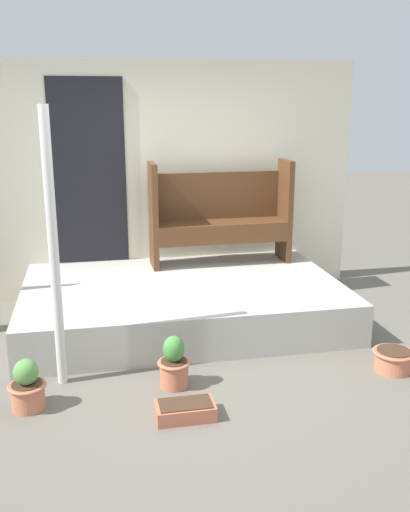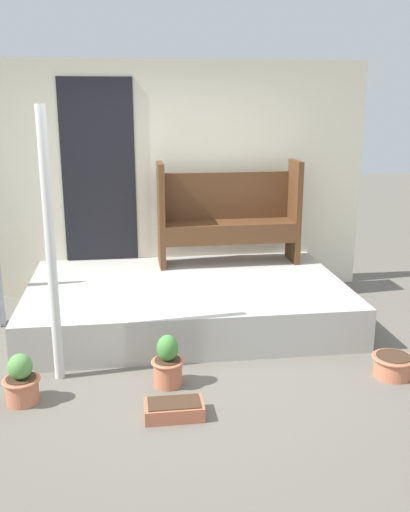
{
  "view_description": "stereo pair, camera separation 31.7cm",
  "coord_description": "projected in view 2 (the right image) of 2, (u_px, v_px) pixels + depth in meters",
  "views": [
    {
      "loc": [
        -0.68,
        -4.36,
        2.17
      ],
      "look_at": [
        0.28,
        0.35,
        0.85
      ],
      "focal_mm": 40.0,
      "sensor_mm": 36.0,
      "label": 1
    },
    {
      "loc": [
        -0.37,
        -4.42,
        2.17
      ],
      "look_at": [
        0.28,
        0.35,
        0.85
      ],
      "focal_mm": 40.0,
      "sensor_mm": 36.0,
      "label": 2
    }
  ],
  "objects": [
    {
      "name": "ground_plane",
      "position": [
        178.0,
        364.0,
        4.84
      ],
      "size": [
        24.0,
        24.0,
        0.0
      ],
      "primitive_type": "plane",
      "color": "#666056"
    },
    {
      "name": "porch_slab",
      "position": [
        187.0,
        302.0,
        5.77
      ],
      "size": [
        3.13,
        1.99,
        0.4
      ],
      "color": "#B2AFA8",
      "rests_on": "ground_plane"
    },
    {
      "name": "house_wall",
      "position": [
        173.0,
        179.0,
        6.45
      ],
      "size": [
        4.33,
        0.08,
        2.6
      ],
      "color": "beige",
      "rests_on": "ground_plane"
    },
    {
      "name": "support_post",
      "position": [
        51.0,
        249.0,
        4.34
      ],
      "size": [
        0.08,
        0.08,
        2.15
      ],
      "color": "silver",
      "rests_on": "ground_plane"
    },
    {
      "name": "bench",
      "position": [
        228.0,
        212.0,
        6.29
      ],
      "size": [
        1.55,
        0.42,
        1.13
      ],
      "rotation": [
        0.0,
        0.0,
        0.01
      ],
      "color": "#54331C",
      "rests_on": "porch_slab"
    },
    {
      "name": "flower_pot_left",
      "position": [
        21.0,
        382.0,
        4.2
      ],
      "size": [
        0.28,
        0.28,
        0.39
      ],
      "color": "#C67251",
      "rests_on": "ground_plane"
    },
    {
      "name": "flower_pot_middle",
      "position": [
        168.0,
        364.0,
        4.45
      ],
      "size": [
        0.26,
        0.26,
        0.42
      ],
      "color": "#C67251",
      "rests_on": "ground_plane"
    },
    {
      "name": "flower_pot_right",
      "position": [
        393.0,
        365.0,
        4.62
      ],
      "size": [
        0.34,
        0.34,
        0.18
      ],
      "color": "#C67251",
      "rests_on": "ground_plane"
    },
    {
      "name": "planter_box_rect",
      "position": [
        174.0,
        409.0,
        4.04
      ],
      "size": [
        0.42,
        0.24,
        0.11
      ],
      "color": "#B76647",
      "rests_on": "ground_plane"
    }
  ]
}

